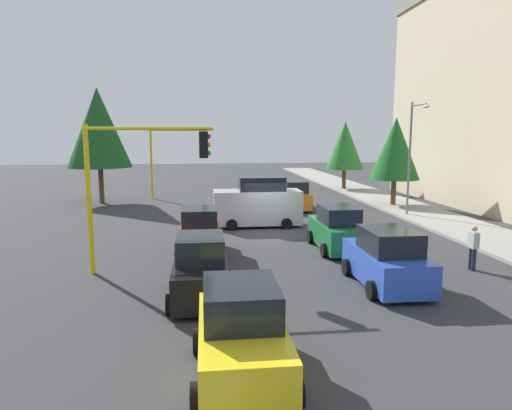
{
  "coord_description": "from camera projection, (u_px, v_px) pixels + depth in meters",
  "views": [
    {
      "loc": [
        22.79,
        -3.35,
        5.02
      ],
      "look_at": [
        -2.0,
        -0.53,
        1.2
      ],
      "focal_mm": 31.92,
      "sensor_mm": 36.0,
      "label": 1
    }
  ],
  "objects": [
    {
      "name": "tree_roadside_mid",
      "position": [
        395.0,
        149.0,
        31.87
      ],
      "size": [
        3.45,
        3.45,
        6.27
      ],
      "color": "brown",
      "rests_on": "ground"
    },
    {
      "name": "apartment_block",
      "position": [
        509.0,
        93.0,
        32.59
      ],
      "size": [
        19.59,
        9.3,
        16.03
      ],
      "color": "#C6B793",
      "rests_on": "ground"
    },
    {
      "name": "pedestrian_crossing",
      "position": [
        473.0,
        246.0,
        17.01
      ],
      "size": [
        0.4,
        0.24,
        1.7
      ],
      "color": "#262638",
      "rests_on": "ground"
    },
    {
      "name": "ground_plane",
      "position": [
        270.0,
        234.0,
        23.51
      ],
      "size": [
        120.0,
        120.0,
        0.0
      ],
      "primitive_type": "plane",
      "color": "#353538"
    },
    {
      "name": "sidewalk_kerb",
      "position": [
        419.0,
        212.0,
        29.59
      ],
      "size": [
        80.0,
        4.0,
        0.15
      ],
      "primitive_type": "cube",
      "color": "gray",
      "rests_on": "ground"
    },
    {
      "name": "tree_roadside_far",
      "position": [
        345.0,
        146.0,
        41.63
      ],
      "size": [
        3.46,
        3.46,
        6.29
      ],
      "color": "brown",
      "rests_on": "ground"
    },
    {
      "name": "street_lamp_curbside",
      "position": [
        413.0,
        147.0,
        27.43
      ],
      "size": [
        2.15,
        0.28,
        7.0
      ],
      "color": "slate",
      "rests_on": "ground"
    },
    {
      "name": "traffic_signal_near_right",
      "position": [
        140.0,
        168.0,
        16.41
      ],
      "size": [
        0.36,
        4.59,
        5.42
      ],
      "color": "yellow",
      "rests_on": "ground"
    },
    {
      "name": "car_orange",
      "position": [
        295.0,
        196.0,
        31.08
      ],
      "size": [
        3.93,
        1.98,
        1.98
      ],
      "color": "orange",
      "rests_on": "ground"
    },
    {
      "name": "car_green",
      "position": [
        337.0,
        230.0,
        20.09
      ],
      "size": [
        4.08,
        1.98,
        1.98
      ],
      "color": "#1E7238",
      "rests_on": "ground"
    },
    {
      "name": "delivery_van_silver",
      "position": [
        258.0,
        203.0,
        25.24
      ],
      "size": [
        2.22,
        4.8,
        2.77
      ],
      "color": "#B2B5BA",
      "rests_on": "ground"
    },
    {
      "name": "traffic_signal_far_right",
      "position": [
        174.0,
        149.0,
        36.03
      ],
      "size": [
        0.36,
        4.59,
        5.59
      ],
      "color": "yellow",
      "rests_on": "ground"
    },
    {
      "name": "tree_opposite_side",
      "position": [
        98.0,
        128.0,
        33.23
      ],
      "size": [
        4.62,
        4.62,
        8.47
      ],
      "color": "brown",
      "rests_on": "ground"
    },
    {
      "name": "car_red",
      "position": [
        200.0,
        234.0,
        19.29
      ],
      "size": [
        3.76,
        1.97,
        1.98
      ],
      "color": "red",
      "rests_on": "ground"
    },
    {
      "name": "car_black",
      "position": [
        201.0,
        271.0,
        14.0
      ],
      "size": [
        3.66,
        1.96,
        1.98
      ],
      "color": "black",
      "rests_on": "ground"
    },
    {
      "name": "car_yellow",
      "position": [
        241.0,
        336.0,
        9.45
      ],
      "size": [
        3.79,
        2.07,
        1.98
      ],
      "color": "yellow",
      "rests_on": "ground"
    },
    {
      "name": "car_blue",
      "position": [
        387.0,
        260.0,
        15.21
      ],
      "size": [
        4.03,
        2.11,
        1.98
      ],
      "color": "blue",
      "rests_on": "ground"
    },
    {
      "name": "lane_arrow_near",
      "position": [
        220.0,
        330.0,
        11.87
      ],
      "size": [
        2.4,
        1.1,
        1.1
      ],
      "color": "silver",
      "rests_on": "ground"
    }
  ]
}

